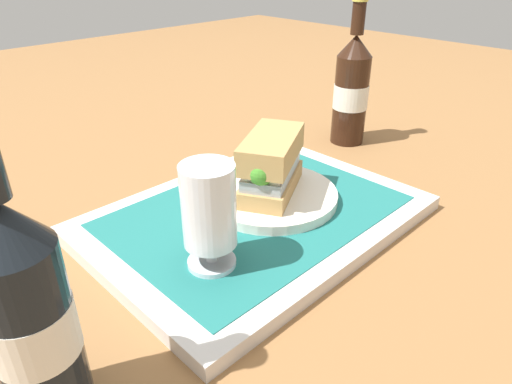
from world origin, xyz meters
The scene contains 8 objects.
ground_plane centered at (0.00, 0.00, 0.00)m, with size 3.00×3.00×0.00m, color olive.
tray centered at (0.00, 0.00, 0.01)m, with size 0.44×0.32×0.02m, color silver.
placemat centered at (0.00, 0.00, 0.02)m, with size 0.38×0.27×0.00m, color #1E6B66.
plate centered at (-0.04, -0.01, 0.03)m, with size 0.19×0.19×0.01m, color silver.
sandwich centered at (-0.03, -0.01, 0.08)m, with size 0.14×0.12×0.08m.
beer_glass centered at (0.12, 0.05, 0.09)m, with size 0.06×0.06×0.12m.
beer_bottle centered at (0.33, 0.09, 0.10)m, with size 0.07×0.07×0.27m.
second_bottle centered at (-0.34, -0.09, 0.10)m, with size 0.07×0.07×0.27m.
Camera 1 is at (0.39, 0.39, 0.35)m, focal length 32.46 mm.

